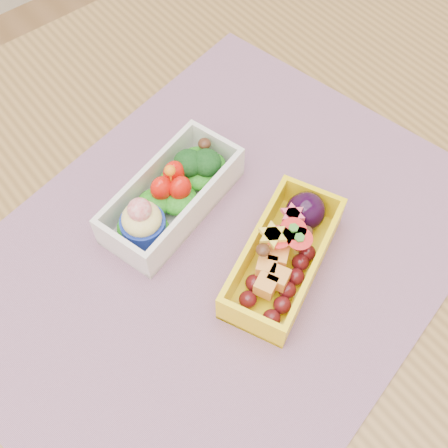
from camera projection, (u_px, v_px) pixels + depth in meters
ground at (217, 410)px, 1.22m from camera, size 3.00×3.00×0.00m
table at (210, 277)px, 0.67m from camera, size 1.20×0.80×0.75m
placemat at (221, 251)px, 0.57m from camera, size 0.60×0.50×0.00m
bento_white at (171, 196)px, 0.58m from camera, size 0.17×0.11×0.07m
bento_yellow at (285, 254)px, 0.54m from camera, size 0.17×0.13×0.05m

